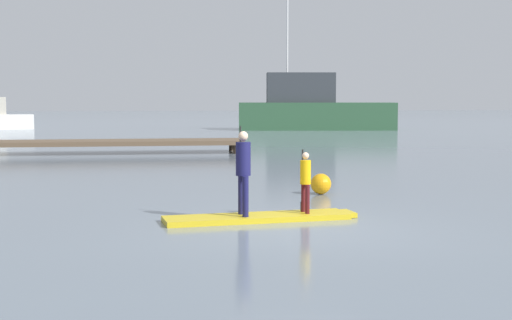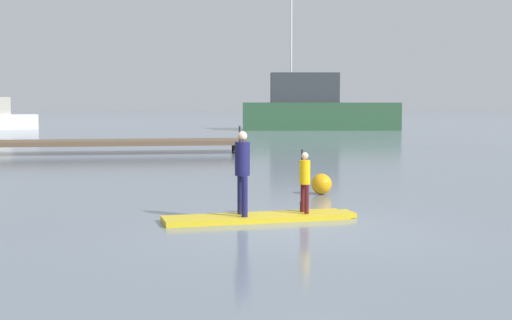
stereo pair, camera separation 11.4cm
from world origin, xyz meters
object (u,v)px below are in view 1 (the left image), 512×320
fishing_boat_white_large (313,109)px  mooring_buoy_near (321,184)px  paddleboard_near (261,217)px  paddler_adult (243,167)px  paddler_child_solo (305,179)px

fishing_boat_white_large → mooring_buoy_near: (-7.60, -33.78, -1.21)m
paddleboard_near → mooring_buoy_near: mooring_buoy_near is taller
paddleboard_near → mooring_buoy_near: (1.94, 3.35, 0.19)m
paddleboard_near → mooring_buoy_near: size_ratio=7.52×
paddleboard_near → fishing_boat_white_large: 38.37m
paddleboard_near → paddler_adult: size_ratio=2.24×
paddler_child_solo → paddler_adult: bearing=-173.0°
paddler_adult → fishing_boat_white_large: (9.87, 37.17, 0.48)m
mooring_buoy_near → fishing_boat_white_large: bearing=77.3°
paddler_adult → mooring_buoy_near: size_ratio=3.36×
paddler_child_solo → mooring_buoy_near: size_ratio=2.43×
paddleboard_near → mooring_buoy_near: 3.88m
mooring_buoy_near → paddler_adult: bearing=-123.8°
paddler_child_solo → paddleboard_near: bearing=-172.4°
paddler_child_solo → fishing_boat_white_large: (8.69, 37.02, 0.72)m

